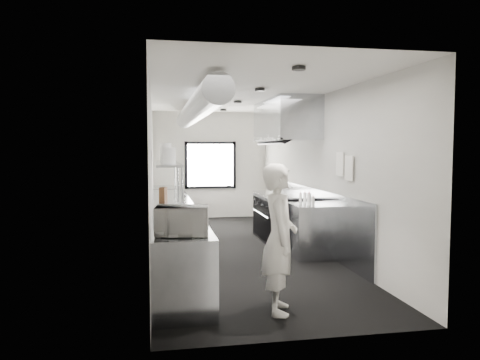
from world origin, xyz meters
name	(u,v)px	position (x,y,z in m)	size (l,w,h in m)	color
floor	(237,250)	(0.00, 0.00, 0.00)	(3.00, 8.00, 0.01)	black
ceiling	(236,95)	(0.00, 0.00, 2.80)	(3.00, 8.00, 0.01)	white
wall_back	(210,165)	(0.00, 4.00, 1.40)	(3.00, 0.02, 2.80)	#BAB7B0
wall_front	(309,196)	(0.00, -4.00, 1.40)	(3.00, 0.02, 2.80)	#BAB7B0
wall_left	(152,174)	(-1.50, 0.00, 1.40)	(0.02, 8.00, 2.80)	#BAB7B0
wall_right	(316,172)	(1.50, 0.00, 1.40)	(0.02, 8.00, 2.80)	#BAB7B0
wall_cladding	(309,216)	(1.48, 0.30, 0.55)	(0.03, 5.50, 1.10)	#979EA4
hvac_duct	(195,110)	(-0.70, 0.40, 2.55)	(0.40, 0.40, 6.40)	gray
service_window	(211,165)	(0.00, 3.96, 1.40)	(1.36, 0.05, 1.25)	white
exhaust_hood	(285,121)	(1.10, 0.70, 2.39)	(0.81, 2.20, 0.88)	#979EA4
prep_counter	(174,233)	(-1.15, -0.50, 0.45)	(0.70, 6.00, 0.90)	#979EA4
pass_shelf	(168,164)	(-1.19, 1.00, 1.54)	(0.45, 3.00, 0.68)	#979EA4
range	(282,217)	(1.04, 0.70, 0.47)	(0.88, 1.60, 0.94)	black
bottle_station	(310,230)	(1.15, -0.70, 0.45)	(0.65, 0.80, 0.90)	#979EA4
far_work_table	(168,205)	(-1.15, 3.20, 0.45)	(0.70, 1.20, 0.90)	#979EA4
notice_sheet_a	(340,164)	(1.47, -1.20, 1.60)	(0.02, 0.28, 0.38)	white
notice_sheet_b	(349,168)	(1.47, -1.55, 1.55)	(0.02, 0.28, 0.38)	white
line_cook	(279,238)	(-0.08, -3.21, 0.84)	(0.61, 0.40, 1.68)	silver
microwave	(182,221)	(-1.16, -3.12, 1.06)	(0.53, 0.41, 0.32)	silver
deli_tub_a	(168,227)	(-1.30, -2.81, 0.95)	(0.13, 0.13, 0.09)	#A2AB9D
deli_tub_b	(165,222)	(-1.32, -2.46, 0.95)	(0.14, 0.14, 0.10)	#A2AB9D
newspaper	(187,215)	(-1.01, -1.63, 0.91)	(0.34, 0.43, 0.01)	silver
small_plate	(184,212)	(-1.03, -1.35, 0.91)	(0.19, 0.19, 0.02)	white
pastry	(184,209)	(-1.03, -1.35, 0.96)	(0.09, 0.09, 0.09)	tan
cutting_board	(175,207)	(-1.14, -0.79, 0.91)	(0.46, 0.62, 0.02)	white
knife_block	(163,194)	(-1.30, 0.24, 1.02)	(0.10, 0.23, 0.25)	brown
plate_stack_a	(169,155)	(-1.19, 0.39, 1.72)	(0.25, 0.25, 0.29)	white
plate_stack_b	(167,155)	(-1.22, 0.73, 1.71)	(0.22, 0.22, 0.28)	white
plate_stack_c	(166,155)	(-1.23, 1.34, 1.72)	(0.21, 0.21, 0.30)	white
plate_stack_d	(166,152)	(-1.21, 1.85, 1.76)	(0.25, 0.25, 0.39)	white
squeeze_bottle_a	(313,202)	(1.09, -1.02, 0.98)	(0.05, 0.05, 0.16)	white
squeeze_bottle_b	(309,199)	(1.09, -0.80, 1.00)	(0.07, 0.07, 0.20)	white
squeeze_bottle_c	(309,199)	(1.14, -0.70, 0.99)	(0.06, 0.06, 0.18)	white
squeeze_bottle_d	(305,198)	(1.11, -0.55, 0.99)	(0.06, 0.06, 0.18)	white
squeeze_bottle_e	(301,198)	(1.08, -0.40, 0.98)	(0.05, 0.05, 0.16)	white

